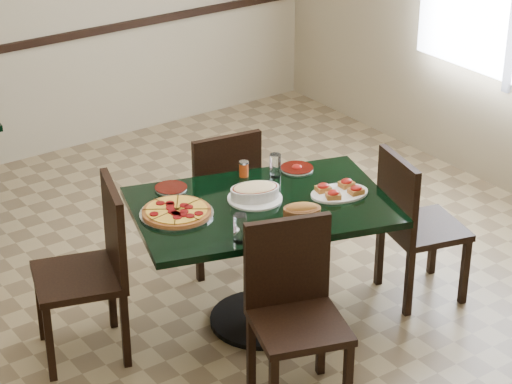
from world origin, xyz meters
TOP-DOWN VIEW (x-y plane):
  - floor at (0.00, 0.00)m, footprint 5.50×5.50m
  - room_shell at (1.02, 1.73)m, footprint 5.50×5.50m
  - main_table at (0.08, -0.14)m, footprint 1.56×1.24m
  - chair_far at (0.24, 0.51)m, footprint 0.49×0.49m
  - chair_near at (-0.15, -0.74)m, footprint 0.55×0.55m
  - chair_right at (0.95, -0.41)m, footprint 0.52×0.52m
  - chair_left at (-0.78, 0.15)m, footprint 0.57×0.57m
  - pepperoni_pizza at (-0.36, 0.01)m, footprint 0.39×0.39m
  - lasagna_casserole at (0.08, -0.08)m, footprint 0.31×0.30m
  - bread_basket at (0.16, -0.39)m, footprint 0.24×0.21m
  - bruschetta_platter at (0.49, -0.29)m, footprint 0.37×0.30m
  - side_plate_near at (-0.11, -0.42)m, footprint 0.18×0.18m
  - side_plate_far_r at (0.50, 0.10)m, footprint 0.19×0.19m
  - side_plate_far_l at (-0.22, 0.29)m, footprint 0.18×0.18m
  - napkin_setting at (-0.10, -0.38)m, footprint 0.17×0.17m
  - water_glass_a at (0.34, 0.10)m, footprint 0.06×0.06m
  - water_glass_b at (-0.24, -0.41)m, footprint 0.07×0.07m
  - pepper_shaker at (0.20, 0.20)m, footprint 0.05×0.05m

SIDE VIEW (x-z plane):
  - floor at x=0.00m, z-range 0.00..0.00m
  - chair_right at x=0.95m, z-range 0.05..0.96m
  - chair_far at x=0.24m, z-range 0.06..0.97m
  - chair_near at x=-0.15m, z-range 0.06..0.99m
  - chair_left at x=-0.78m, z-range 0.06..1.03m
  - main_table at x=0.08m, z-range 0.19..0.94m
  - napkin_setting at x=-0.10m, z-range 0.75..0.76m
  - side_plate_near at x=-0.11m, z-range 0.75..0.77m
  - side_plate_far_l at x=-0.22m, z-range 0.75..0.77m
  - side_plate_far_r at x=0.50m, z-range 0.74..0.77m
  - pepperoni_pizza at x=-0.36m, z-range 0.75..0.79m
  - bruschetta_platter at x=0.49m, z-range 0.75..0.80m
  - bread_basket at x=0.16m, z-range 0.74..0.83m
  - lasagna_casserole at x=0.08m, z-range 0.75..0.84m
  - pepper_shaker at x=0.20m, z-range 0.75..0.84m
  - water_glass_a at x=0.34m, z-range 0.75..0.89m
  - water_glass_b at x=-0.24m, z-range 0.75..0.90m
  - room_shell at x=1.02m, z-range -1.58..3.92m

